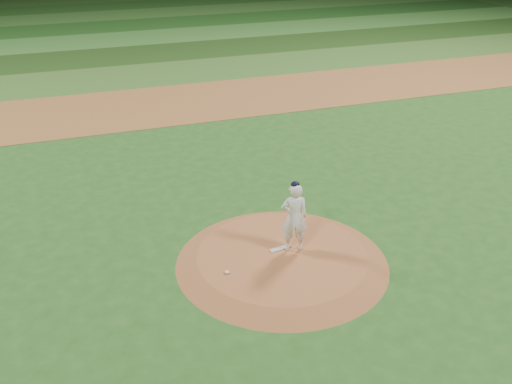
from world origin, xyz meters
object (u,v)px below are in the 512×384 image
(rosin_bag, at_px, (227,272))
(pitchers_mound, at_px, (282,258))
(pitching_rubber, at_px, (280,248))
(pitcher_on_mound, at_px, (294,217))

(rosin_bag, bearing_deg, pitchers_mound, 11.98)
(pitchers_mound, xyz_separation_m, pitching_rubber, (0.04, 0.26, 0.14))
(pitcher_on_mound, bearing_deg, pitching_rubber, 158.58)
(rosin_bag, distance_m, pitcher_on_mound, 2.21)
(rosin_bag, xyz_separation_m, pitcher_on_mound, (1.95, 0.47, 0.93))
(pitching_rubber, distance_m, pitcher_on_mound, 1.01)
(pitching_rubber, height_order, pitcher_on_mound, pitcher_on_mound)
(pitchers_mound, height_order, rosin_bag, rosin_bag)
(pitchers_mound, distance_m, pitcher_on_mound, 1.15)
(pitchers_mound, xyz_separation_m, rosin_bag, (-1.59, -0.34, 0.16))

